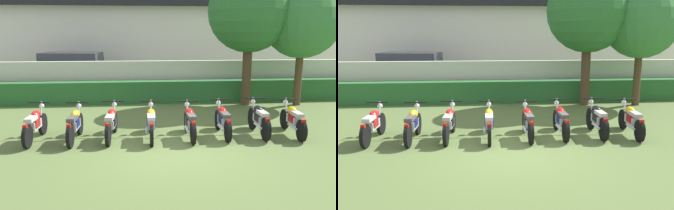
{
  "view_description": "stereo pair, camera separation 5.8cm",
  "coord_description": "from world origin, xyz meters",
  "views": [
    {
      "loc": [
        -0.99,
        -8.1,
        2.8
      ],
      "look_at": [
        0.0,
        1.53,
        0.85
      ],
      "focal_mm": 38.3,
      "sensor_mm": 36.0,
      "label": 1
    },
    {
      "loc": [
        -0.93,
        -8.11,
        2.8
      ],
      "look_at": [
        0.0,
        1.53,
        0.85
      ],
      "focal_mm": 38.3,
      "sensor_mm": 36.0,
      "label": 2
    }
  ],
  "objects": [
    {
      "name": "motorcycle_in_row_2",
      "position": [
        -1.55,
        1.3,
        0.44
      ],
      "size": [
        0.6,
        1.9,
        0.95
      ],
      "rotation": [
        0.0,
        0.0,
        1.49
      ],
      "color": "black",
      "rests_on": "ground"
    },
    {
      "name": "tree_far_side",
      "position": [
        5.5,
        5.23,
        3.28
      ],
      "size": [
        2.92,
        2.92,
        4.76
      ],
      "color": "#4C3823",
      "rests_on": "ground"
    },
    {
      "name": "motorcycle_in_row_0",
      "position": [
        -3.53,
        1.29,
        0.45
      ],
      "size": [
        0.6,
        1.86,
        0.96
      ],
      "rotation": [
        0.0,
        0.0,
        1.51
      ],
      "color": "black",
      "rests_on": "ground"
    },
    {
      "name": "motorcycle_in_row_4",
      "position": [
        0.56,
        1.18,
        0.44
      ],
      "size": [
        0.6,
        1.79,
        0.95
      ],
      "rotation": [
        0.0,
        0.0,
        1.55
      ],
      "color": "black",
      "rests_on": "ground"
    },
    {
      "name": "tree_near_inspector",
      "position": [
        3.5,
        5.48,
        3.6
      ],
      "size": [
        3.15,
        3.15,
        5.19
      ],
      "color": "#4C3823",
      "rests_on": "ground"
    },
    {
      "name": "motorcycle_in_row_1",
      "position": [
        -2.5,
        1.2,
        0.45
      ],
      "size": [
        0.6,
        1.81,
        0.96
      ],
      "rotation": [
        0.0,
        0.0,
        1.51
      ],
      "color": "black",
      "rests_on": "ground"
    },
    {
      "name": "motorcycle_in_row_7",
      "position": [
        3.45,
        1.16,
        0.44
      ],
      "size": [
        0.6,
        1.89,
        0.95
      ],
      "rotation": [
        0.0,
        0.0,
        1.49
      ],
      "color": "black",
      "rests_on": "ground"
    },
    {
      "name": "motorcycle_in_row_5",
      "position": [
        1.5,
        1.29,
        0.44
      ],
      "size": [
        0.6,
        1.84,
        0.95
      ],
      "rotation": [
        0.0,
        0.0,
        1.54
      ],
      "color": "black",
      "rests_on": "ground"
    },
    {
      "name": "compound_wall",
      "position": [
        0.0,
        7.03,
        0.82
      ],
      "size": [
        23.21,
        0.3,
        1.64
      ],
      "primitive_type": "cube",
      "color": "beige",
      "rests_on": "ground"
    },
    {
      "name": "hedge_row",
      "position": [
        0.0,
        6.33,
        0.44
      ],
      "size": [
        18.57,
        0.7,
        0.89
      ],
      "primitive_type": "cube",
      "color": "#28602D",
      "rests_on": "ground"
    },
    {
      "name": "motorcycle_in_row_3",
      "position": [
        -0.49,
        1.21,
        0.44
      ],
      "size": [
        0.6,
        1.94,
        0.95
      ],
      "rotation": [
        0.0,
        0.0,
        1.53
      ],
      "color": "black",
      "rests_on": "ground"
    },
    {
      "name": "ground",
      "position": [
        0.0,
        0.0,
        0.0
      ],
      "size": [
        60.0,
        60.0,
        0.0
      ],
      "primitive_type": "plane",
      "color": "#566B38"
    },
    {
      "name": "parked_car",
      "position": [
        -3.66,
        9.37,
        0.94
      ],
      "size": [
        4.72,
        2.6,
        1.89
      ],
      "rotation": [
        0.0,
        0.0,
        -0.15
      ],
      "color": "black",
      "rests_on": "ground"
    },
    {
      "name": "building",
      "position": [
        0.0,
        14.68,
        4.15
      ],
      "size": [
        24.44,
        6.5,
        8.29
      ],
      "color": "white",
      "rests_on": "ground"
    },
    {
      "name": "motorcycle_in_row_6",
      "position": [
        2.52,
        1.26,
        0.46
      ],
      "size": [
        0.6,
        1.84,
        0.97
      ],
      "rotation": [
        0.0,
        0.0,
        1.53
      ],
      "color": "black",
      "rests_on": "ground"
    }
  ]
}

